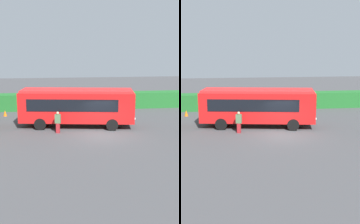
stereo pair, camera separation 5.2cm
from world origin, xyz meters
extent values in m
plane|color=#424244|center=(0.00, 0.00, 0.00)|extent=(86.29, 86.29, 0.00)
cube|color=red|center=(-1.67, 2.80, 1.81)|extent=(9.97, 3.98, 2.52)
cube|color=red|center=(-1.67, 2.80, 3.17)|extent=(9.65, 3.73, 0.20)
cube|color=black|center=(-1.78, 4.11, 2.12)|extent=(7.48, 1.18, 1.01)
cube|color=black|center=(-2.17, 1.57, 2.12)|extent=(7.48, 1.18, 1.01)
cube|color=black|center=(3.13, 2.06, 2.12)|extent=(0.35, 2.06, 1.06)
cube|color=silver|center=(3.13, 2.06, 2.89)|extent=(0.25, 1.39, 0.28)
cylinder|color=black|center=(1.47, 3.50, 0.50)|extent=(1.03, 0.43, 1.00)
cylinder|color=black|center=(1.12, 1.18, 0.50)|extent=(1.03, 0.43, 1.00)
cylinder|color=black|center=(-4.47, 4.41, 0.50)|extent=(1.03, 0.43, 1.00)
cylinder|color=black|center=(-4.82, 2.09, 0.50)|extent=(1.03, 0.43, 1.00)
sphere|color=silver|center=(3.25, 2.75, 0.90)|extent=(0.22, 0.22, 0.22)
sphere|color=silver|center=(3.04, 1.37, 0.90)|extent=(0.22, 0.22, 0.22)
cube|color=maroon|center=(-3.36, 1.02, 0.41)|extent=(0.34, 0.30, 0.82)
cube|color=#4C6B47|center=(-3.36, 1.02, 1.18)|extent=(0.50, 0.36, 0.72)
sphere|color=tan|center=(-3.36, 1.02, 1.65)|extent=(0.23, 0.23, 0.23)
cube|color=#1F6227|center=(0.00, 10.34, 0.88)|extent=(55.15, 1.71, 1.76)
cone|color=orange|center=(-8.52, 7.58, 0.30)|extent=(0.36, 0.36, 0.60)
camera|label=1|loc=(-3.60, -22.65, 6.98)|focal=48.51mm
camera|label=2|loc=(-3.55, -22.66, 6.98)|focal=48.51mm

